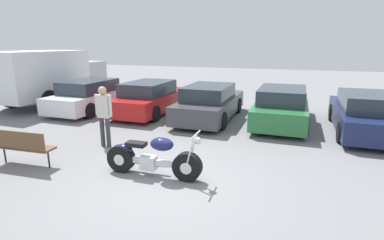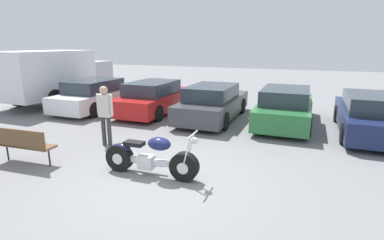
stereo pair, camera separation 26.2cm
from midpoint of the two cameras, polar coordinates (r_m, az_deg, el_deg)
ground_plane at (r=6.50m, az=-6.12°, el=-11.47°), size 60.00×60.00×0.00m
motorcycle at (r=6.62m, az=-8.73°, el=-7.15°), size 2.20×0.62×1.05m
parked_car_white at (r=13.70m, az=-18.96°, el=4.37°), size 1.83×4.44×1.32m
parked_car_red at (r=12.59m, az=-8.45°, el=4.17°), size 1.83×4.44×1.32m
parked_car_dark_grey at (r=11.42m, az=2.77°, el=3.27°), size 1.83×4.44×1.32m
parked_car_green at (r=11.22m, az=16.04°, el=2.52°), size 1.83×4.44×1.32m
parked_car_navy at (r=11.02m, az=29.56°, el=0.98°), size 1.83×4.44×1.32m
delivery_truck at (r=15.73m, az=-26.20°, el=7.74°), size 2.35×5.80×2.50m
park_bench at (r=8.11m, az=-30.55°, el=-4.01°), size 1.51×0.49×0.89m
person_standing at (r=8.61m, az=-17.30°, el=1.58°), size 0.52×0.23×1.70m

